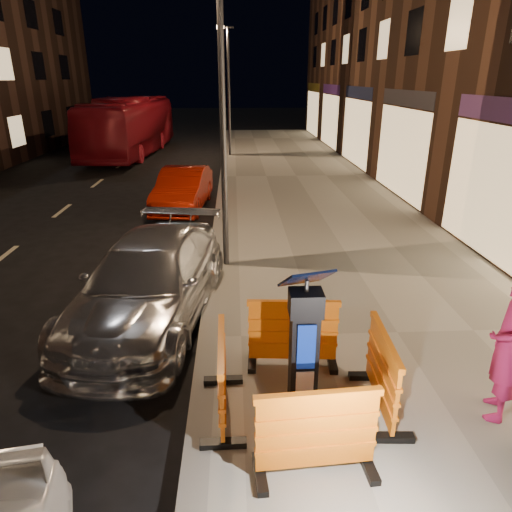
{
  "coord_description": "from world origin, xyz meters",
  "views": [
    {
      "loc": [
        0.46,
        -6.18,
        3.92
      ],
      "look_at": [
        0.8,
        1.0,
        1.1
      ],
      "focal_mm": 32.0,
      "sensor_mm": 36.0,
      "label": 1
    }
  ],
  "objects_px": {
    "barrier_bldgside": "(382,373)",
    "car_red": "(184,209)",
    "bus_doubledecker": "(133,154)",
    "barrier_back": "(293,333)",
    "barrier_kerbside": "(222,377)",
    "barrier_front": "(316,433)",
    "car_silver": "(153,318)",
    "man": "(509,346)",
    "parking_kiosk": "(304,347)"
  },
  "relations": [
    {
      "from": "barrier_bldgside",
      "to": "car_red",
      "type": "distance_m",
      "value": 10.37
    },
    {
      "from": "car_red",
      "to": "bus_doubledecker",
      "type": "bearing_deg",
      "value": 114.54
    },
    {
      "from": "car_silver",
      "to": "car_red",
      "type": "bearing_deg",
      "value": 99.92
    },
    {
      "from": "barrier_kerbside",
      "to": "bus_doubledecker",
      "type": "height_order",
      "value": "bus_doubledecker"
    },
    {
      "from": "barrier_kerbside",
      "to": "bus_doubledecker",
      "type": "xyz_separation_m",
      "value": [
        -5.34,
        21.07,
        -0.65
      ]
    },
    {
      "from": "barrier_back",
      "to": "car_red",
      "type": "height_order",
      "value": "barrier_back"
    },
    {
      "from": "barrier_back",
      "to": "barrier_bldgside",
      "type": "distance_m",
      "value": 1.34
    },
    {
      "from": "bus_doubledecker",
      "to": "man",
      "type": "bearing_deg",
      "value": -64.24
    },
    {
      "from": "car_silver",
      "to": "barrier_front",
      "type": "bearing_deg",
      "value": -49.45
    },
    {
      "from": "barrier_back",
      "to": "barrier_kerbside",
      "type": "height_order",
      "value": "same"
    },
    {
      "from": "car_silver",
      "to": "barrier_bldgside",
      "type": "bearing_deg",
      "value": -31.06
    },
    {
      "from": "parking_kiosk",
      "to": "man",
      "type": "bearing_deg",
      "value": -3.26
    },
    {
      "from": "barrier_back",
      "to": "barrier_kerbside",
      "type": "distance_m",
      "value": 1.34
    },
    {
      "from": "barrier_back",
      "to": "car_red",
      "type": "xyz_separation_m",
      "value": [
        -2.4,
        8.85,
        -0.65
      ]
    },
    {
      "from": "car_silver",
      "to": "man",
      "type": "relative_size",
      "value": 2.59
    },
    {
      "from": "barrier_front",
      "to": "barrier_bldgside",
      "type": "xyz_separation_m",
      "value": [
        0.95,
        0.95,
        0.0
      ]
    },
    {
      "from": "car_red",
      "to": "bus_doubledecker",
      "type": "height_order",
      "value": "bus_doubledecker"
    },
    {
      "from": "barrier_back",
      "to": "car_red",
      "type": "relative_size",
      "value": 0.33
    },
    {
      "from": "barrier_front",
      "to": "man",
      "type": "bearing_deg",
      "value": 14.55
    },
    {
      "from": "barrier_bldgside",
      "to": "car_silver",
      "type": "relative_size",
      "value": 0.26
    },
    {
      "from": "barrier_back",
      "to": "bus_doubledecker",
      "type": "distance_m",
      "value": 21.09
    },
    {
      "from": "man",
      "to": "parking_kiosk",
      "type": "bearing_deg",
      "value": -68.97
    },
    {
      "from": "barrier_kerbside",
      "to": "barrier_bldgside",
      "type": "bearing_deg",
      "value": -91.06
    },
    {
      "from": "barrier_front",
      "to": "barrier_kerbside",
      "type": "xyz_separation_m",
      "value": [
        -0.95,
        0.95,
        0.0
      ]
    },
    {
      "from": "barrier_back",
      "to": "car_silver",
      "type": "bearing_deg",
      "value": 146.75
    },
    {
      "from": "barrier_kerbside",
      "to": "car_red",
      "type": "relative_size",
      "value": 0.33
    },
    {
      "from": "barrier_front",
      "to": "bus_doubledecker",
      "type": "relative_size",
      "value": 0.12
    },
    {
      "from": "barrier_back",
      "to": "man",
      "type": "relative_size",
      "value": 0.68
    },
    {
      "from": "barrier_bldgside",
      "to": "bus_doubledecker",
      "type": "bearing_deg",
      "value": 21.91
    },
    {
      "from": "parking_kiosk",
      "to": "car_silver",
      "type": "distance_m",
      "value": 3.62
    },
    {
      "from": "parking_kiosk",
      "to": "car_red",
      "type": "height_order",
      "value": "parking_kiosk"
    },
    {
      "from": "parking_kiosk",
      "to": "barrier_back",
      "type": "bearing_deg",
      "value": 90.94
    },
    {
      "from": "barrier_bldgside",
      "to": "car_red",
      "type": "xyz_separation_m",
      "value": [
        -3.35,
        9.8,
        -0.65
      ]
    },
    {
      "from": "barrier_back",
      "to": "barrier_bldgside",
      "type": "bearing_deg",
      "value": -41.06
    },
    {
      "from": "car_silver",
      "to": "bus_doubledecker",
      "type": "distance_m",
      "value": 18.86
    },
    {
      "from": "car_silver",
      "to": "barrier_back",
      "type": "bearing_deg",
      "value": -28.54
    },
    {
      "from": "barrier_back",
      "to": "man",
      "type": "bearing_deg",
      "value": -21.87
    },
    {
      "from": "barrier_bldgside",
      "to": "bus_doubledecker",
      "type": "height_order",
      "value": "bus_doubledecker"
    },
    {
      "from": "barrier_back",
      "to": "barrier_bldgside",
      "type": "xyz_separation_m",
      "value": [
        0.95,
        -0.95,
        0.0
      ]
    },
    {
      "from": "barrier_kerbside",
      "to": "barrier_bldgside",
      "type": "xyz_separation_m",
      "value": [
        1.9,
        0.0,
        0.0
      ]
    },
    {
      "from": "barrier_front",
      "to": "car_red",
      "type": "bearing_deg",
      "value": 98.52
    },
    {
      "from": "barrier_bldgside",
      "to": "man",
      "type": "bearing_deg",
      "value": -94.16
    },
    {
      "from": "barrier_front",
      "to": "car_silver",
      "type": "height_order",
      "value": "barrier_front"
    },
    {
      "from": "parking_kiosk",
      "to": "car_red",
      "type": "xyz_separation_m",
      "value": [
        -2.4,
        9.8,
        -1.04
      ]
    },
    {
      "from": "parking_kiosk",
      "to": "car_red",
      "type": "distance_m",
      "value": 10.14
    },
    {
      "from": "barrier_kerbside",
      "to": "man",
      "type": "relative_size",
      "value": 0.68
    },
    {
      "from": "barrier_back",
      "to": "car_silver",
      "type": "relative_size",
      "value": 0.26
    },
    {
      "from": "car_silver",
      "to": "man",
      "type": "distance_m",
      "value": 5.47
    },
    {
      "from": "man",
      "to": "bus_doubledecker",
      "type": "bearing_deg",
      "value": -132.7
    },
    {
      "from": "barrier_kerbside",
      "to": "car_red",
      "type": "distance_m",
      "value": 9.92
    }
  ]
}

